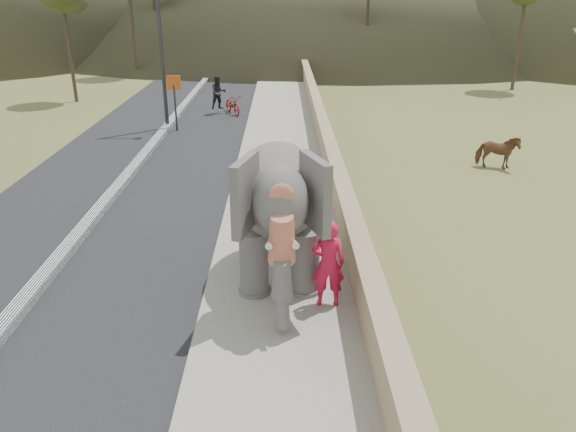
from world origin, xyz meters
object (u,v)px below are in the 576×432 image
object	(u,v)px
elephant_and_man	(279,208)
lamppost	(166,12)
cow	(497,152)
motorcyclist	(227,99)

from	to	relation	value
elephant_and_man	lamppost	bearing A→B (deg)	108.83
cow	elephant_and_man	size ratio (longest dim) A/B	0.34
cow	elephant_and_man	distance (m)	10.84
cow	lamppost	bearing A→B (deg)	79.81
lamppost	cow	bearing A→B (deg)	-26.29
lamppost	motorcyclist	size ratio (longest dim) A/B	4.19
cow	motorcyclist	bearing A→B (deg)	64.24
lamppost	cow	size ratio (longest dim) A/B	5.72
lamppost	motorcyclist	bearing A→B (deg)	55.87
cow	motorcyclist	world-z (taller)	motorcyclist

